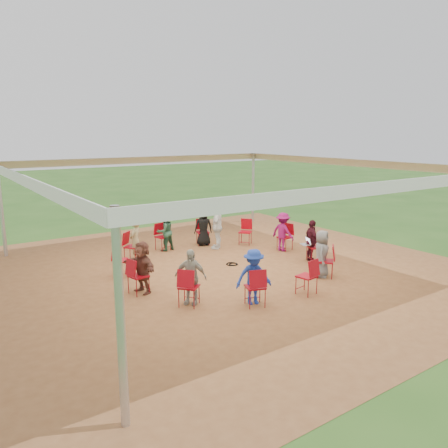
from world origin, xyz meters
TOP-DOWN VIEW (x-y plane):
  - ground at (0.00, 0.00)m, footprint 80.00×80.00m
  - dirt_patch at (0.00, 0.00)m, footprint 13.00×13.00m
  - tent at (0.00, 0.00)m, footprint 10.33×10.33m
  - chair_0 at (2.72, -0.98)m, footprint 0.56×0.54m
  - chair_1 at (2.85, 0.51)m, footprint 0.51×0.49m
  - chair_2 at (2.21, 1.86)m, footprint 0.61×0.60m
  - chair_3 at (0.98, 2.72)m, footprint 0.54×0.56m
  - chair_4 at (-0.51, 2.85)m, footprint 0.49×0.51m
  - chair_5 at (-1.86, 2.21)m, footprint 0.60×0.61m
  - chair_6 at (-2.72, 0.98)m, footprint 0.56×0.54m
  - chair_7 at (-2.85, -0.51)m, footprint 0.51×0.49m
  - chair_8 at (-2.21, -1.86)m, footprint 0.61×0.60m
  - chair_9 at (-0.98, -2.72)m, footprint 0.54×0.56m
  - chair_10 at (0.51, -2.85)m, footprint 0.49×0.51m
  - chair_11 at (1.86, -2.21)m, footprint 0.60×0.61m
  - person_seated_0 at (2.61, -0.94)m, footprint 0.62×0.84m
  - person_seated_1 at (2.73, 0.49)m, footprint 0.55×0.90m
  - person_seated_2 at (0.94, 2.61)m, footprint 0.71×0.55m
  - person_seated_3 at (-0.49, 2.73)m, footprint 0.68×0.47m
  - person_seated_4 at (-1.79, 2.12)m, footprint 0.56×0.54m
  - person_seated_5 at (-2.73, -0.49)m, footprint 0.65×1.26m
  - person_seated_6 at (-2.12, -1.79)m, footprint 0.79×0.83m
  - person_seated_7 at (-0.94, -2.61)m, footprint 0.93×0.67m
  - person_seated_8 at (1.79, -2.12)m, footprint 0.71×0.68m
  - standing_person at (1.10, 1.97)m, footprint 0.96×0.94m
  - cable_coil at (0.43, 0.15)m, footprint 0.42×0.42m
  - laptop at (2.45, -0.89)m, footprint 0.34×0.38m

SIDE VIEW (x-z plane):
  - ground at x=0.00m, z-range 0.00..0.00m
  - dirt_patch at x=0.00m, z-range 0.01..0.01m
  - cable_coil at x=0.43m, z-range 0.01..0.04m
  - chair_0 at x=2.72m, z-range 0.00..0.90m
  - chair_1 at x=2.85m, z-range 0.00..0.90m
  - chair_2 at x=2.21m, z-range 0.00..0.90m
  - chair_3 at x=0.98m, z-range 0.00..0.90m
  - chair_4 at x=-0.51m, z-range 0.00..0.90m
  - chair_5 at x=-1.86m, z-range 0.00..0.90m
  - chair_6 at x=-2.72m, z-range 0.00..0.90m
  - chair_7 at x=-2.85m, z-range 0.00..0.90m
  - chair_8 at x=-2.21m, z-range 0.00..0.90m
  - chair_9 at x=-0.98m, z-range 0.00..0.90m
  - chair_10 at x=0.51m, z-range 0.00..0.90m
  - chair_11 at x=1.86m, z-range 0.00..0.90m
  - laptop at x=2.45m, z-range 0.50..0.72m
  - person_seated_0 at x=2.61m, z-range 0.01..1.30m
  - person_seated_1 at x=2.73m, z-range 0.01..1.30m
  - person_seated_2 at x=0.94m, z-range 0.01..1.30m
  - person_seated_3 at x=-0.49m, z-range 0.01..1.30m
  - person_seated_4 at x=-1.79m, z-range 0.01..1.30m
  - person_seated_5 at x=-2.73m, z-range 0.01..1.30m
  - person_seated_6 at x=-2.12m, z-range 0.01..1.30m
  - person_seated_7 at x=-0.94m, z-range 0.01..1.30m
  - person_seated_8 at x=1.79m, z-range 0.01..1.30m
  - standing_person at x=1.10m, z-range 0.01..1.53m
  - tent at x=0.00m, z-range 0.87..3.87m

